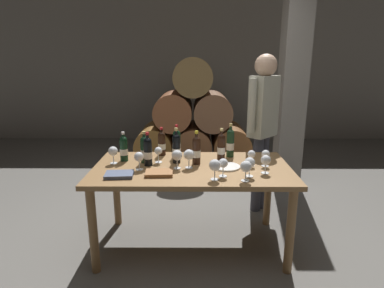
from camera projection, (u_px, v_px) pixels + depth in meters
ground_plane at (192, 244)px, 2.97m from camera, size 14.00×14.00×0.00m
cellar_back_wall at (193, 72)px, 6.67m from camera, size 10.00×0.24×2.80m
barrel_stack at (193, 121)px, 5.31m from camera, size 1.86×0.90×1.69m
stone_pillar at (292, 88)px, 4.17m from camera, size 0.32×0.32×2.60m
dining_table at (192, 177)px, 2.80m from camera, size 1.70×0.90×0.76m
wine_bottle_0 at (124, 148)px, 2.91m from camera, size 0.07×0.07×0.27m
wine_bottle_1 at (148, 151)px, 2.78m from camera, size 0.07×0.07×0.30m
wine_bottle_2 at (221, 147)px, 2.92m from camera, size 0.07×0.07×0.30m
wine_bottle_3 at (162, 143)px, 3.08m from camera, size 0.07×0.07×0.27m
wine_bottle_4 at (144, 149)px, 2.86m from camera, size 0.07×0.07×0.29m
wine_bottle_5 at (196, 150)px, 2.82m from camera, size 0.07×0.07×0.30m
wine_bottle_6 at (177, 143)px, 3.03m from camera, size 0.07×0.07×0.31m
wine_bottle_7 at (230, 143)px, 3.03m from camera, size 0.07×0.07×0.32m
wine_bottle_8 at (176, 148)px, 2.85m from camera, size 0.07×0.07×0.32m
wine_glass_0 at (215, 166)px, 2.45m from camera, size 0.09×0.09×0.16m
wine_glass_1 at (189, 155)px, 2.71m from camera, size 0.09×0.09×0.16m
wine_glass_2 at (223, 164)px, 2.52m from camera, size 0.07×0.07×0.15m
wine_glass_3 at (177, 156)px, 2.70m from camera, size 0.09×0.09×0.16m
wine_glass_4 at (113, 152)px, 2.83m from camera, size 0.08×0.08×0.16m
wine_glass_5 at (139, 157)px, 2.67m from camera, size 0.08×0.08×0.16m
wine_glass_6 at (266, 161)px, 2.59m from camera, size 0.08×0.08×0.15m
wine_glass_7 at (266, 155)px, 2.76m from camera, size 0.07×0.07×0.15m
wine_glass_8 at (251, 155)px, 2.76m from camera, size 0.07×0.07×0.14m
wine_glass_9 at (158, 152)px, 2.86m from camera, size 0.07×0.07×0.14m
wine_glass_10 at (250, 163)px, 2.51m from camera, size 0.08×0.08×0.16m
wine_glass_11 at (246, 167)px, 2.42m from camera, size 0.09×0.09×0.16m
tasting_notebook at (119, 175)px, 2.54m from camera, size 0.23×0.18×0.03m
leather_ledger at (159, 173)px, 2.58m from camera, size 0.23×0.17×0.03m
serving_plate at (226, 167)px, 2.75m from camera, size 0.24×0.24×0.01m
sommelier_presenting at (263, 119)px, 3.42m from camera, size 0.37×0.37×1.72m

